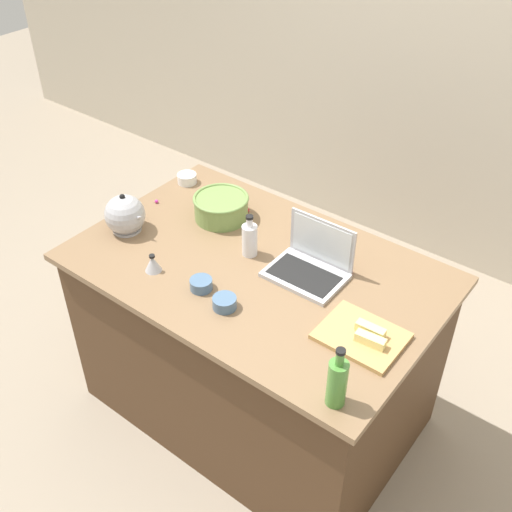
{
  "coord_description": "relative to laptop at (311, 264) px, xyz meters",
  "views": [
    {
      "loc": [
        1.22,
        -1.58,
        2.49
      ],
      "look_at": [
        0.0,
        0.0,
        0.95
      ],
      "focal_mm": 43.2,
      "sensor_mm": 36.0,
      "label": 1
    }
  ],
  "objects": [
    {
      "name": "ground_plane",
      "position": [
        -0.2,
        -0.1,
        -0.95
      ],
      "size": [
        12.0,
        12.0,
        0.0
      ],
      "primitive_type": "plane",
      "color": "gray"
    },
    {
      "name": "kitchen_timer",
      "position": [
        -0.52,
        -0.38,
        -0.01
      ],
      "size": [
        0.07,
        0.07,
        0.08
      ],
      "color": "#B2B2B7",
      "rests_on": "island_counter"
    },
    {
      "name": "candy_5",
      "position": [
        0.13,
        0.1,
        -0.04
      ],
      "size": [
        0.02,
        0.02,
        0.02
      ],
      "primitive_type": "sphere",
      "color": "#CC3399",
      "rests_on": "island_counter"
    },
    {
      "name": "island_counter",
      "position": [
        -0.2,
        -0.1,
        -0.5
      ],
      "size": [
        1.53,
        0.99,
        0.9
      ],
      "color": "#4C331E",
      "rests_on": "ground"
    },
    {
      "name": "candy_1",
      "position": [
        -0.48,
        0.19,
        -0.04
      ],
      "size": [
        0.02,
        0.02,
        0.02
      ],
      "primitive_type": "sphere",
      "color": "red",
      "rests_on": "island_counter"
    },
    {
      "name": "wall_back",
      "position": [
        -0.2,
        1.67,
        0.35
      ],
      "size": [
        8.0,
        0.1,
        2.6
      ],
      "primitive_type": "cube",
      "color": "beige",
      "rests_on": "ground"
    },
    {
      "name": "bottle_olive",
      "position": [
        0.43,
        -0.5,
        0.05
      ],
      "size": [
        0.07,
        0.07,
        0.24
      ],
      "color": "#4C8C38",
      "rests_on": "island_counter"
    },
    {
      "name": "candy_4",
      "position": [
        -0.05,
        0.27,
        -0.04
      ],
      "size": [
        0.02,
        0.02,
        0.02
      ],
      "primitive_type": "sphere",
      "color": "orange",
      "rests_on": "island_counter"
    },
    {
      "name": "laptop",
      "position": [
        0.0,
        0.0,
        0.0
      ],
      "size": [
        0.31,
        0.23,
        0.22
      ],
      "color": "#B7B7BC",
      "rests_on": "island_counter"
    },
    {
      "name": "bottle_vinegar",
      "position": [
        -0.27,
        -0.05,
        0.03
      ],
      "size": [
        0.07,
        0.07,
        0.19
      ],
      "color": "white",
      "rests_on": "island_counter"
    },
    {
      "name": "kettle",
      "position": [
        -0.82,
        -0.25,
        0.03
      ],
      "size": [
        0.21,
        0.18,
        0.2
      ],
      "color": "#ADADB2",
      "rests_on": "island_counter"
    },
    {
      "name": "ramekin_wide",
      "position": [
        -0.14,
        -0.37,
        -0.02
      ],
      "size": [
        0.09,
        0.09,
        0.05
      ],
      "primitive_type": "cylinder",
      "color": "slate",
      "rests_on": "island_counter"
    },
    {
      "name": "candy_2",
      "position": [
        -0.14,
        0.17,
        -0.04
      ],
      "size": [
        0.02,
        0.02,
        0.02
      ],
      "primitive_type": "sphere",
      "color": "red",
      "rests_on": "island_counter"
    },
    {
      "name": "butter_stick_left",
      "position": [
        0.4,
        -0.22,
        -0.01
      ],
      "size": [
        0.11,
        0.05,
        0.04
      ],
      "primitive_type": "cube",
      "rotation": [
        0.0,
        0.0,
        0.1
      ],
      "color": "#F4E58C",
      "rests_on": "cutting_board"
    },
    {
      "name": "candy_0",
      "position": [
        -0.87,
        -0.01,
        -0.04
      ],
      "size": [
        0.02,
        0.02,
        0.02
      ],
      "primitive_type": "sphere",
      "color": "#CC3399",
      "rests_on": "island_counter"
    },
    {
      "name": "mixing_bowl_large",
      "position": [
        -0.55,
        0.09,
        0.01
      ],
      "size": [
        0.25,
        0.25,
        0.11
      ],
      "color": "#72934C",
      "rests_on": "island_counter"
    },
    {
      "name": "butter_stick_right",
      "position": [
        0.37,
        -0.18,
        -0.01
      ],
      "size": [
        0.11,
        0.04,
        0.04
      ],
      "primitive_type": "cube",
      "rotation": [
        0.0,
        0.0,
        0.04
      ],
      "color": "#F4E58C",
      "rests_on": "cutting_board"
    },
    {
      "name": "candy_3",
      "position": [
        -0.55,
        0.13,
        -0.04
      ],
      "size": [
        0.02,
        0.02,
        0.02
      ],
      "primitive_type": "sphere",
      "color": "green",
      "rests_on": "island_counter"
    },
    {
      "name": "ramekin_small",
      "position": [
        -0.29,
        -0.35,
        -0.02
      ],
      "size": [
        0.09,
        0.09,
        0.04
      ],
      "primitive_type": "cylinder",
      "color": "slate",
      "rests_on": "island_counter"
    },
    {
      "name": "cutting_board",
      "position": [
        0.35,
        -0.2,
        -0.04
      ],
      "size": [
        0.3,
        0.24,
        0.02
      ],
      "primitive_type": "cube",
      "color": "tan",
      "rests_on": "island_counter"
    },
    {
      "name": "ramekin_medium",
      "position": [
        -0.88,
        0.22,
        -0.02
      ],
      "size": [
        0.1,
        0.1,
        0.05
      ],
      "primitive_type": "cylinder",
      "color": "white",
      "rests_on": "island_counter"
    }
  ]
}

